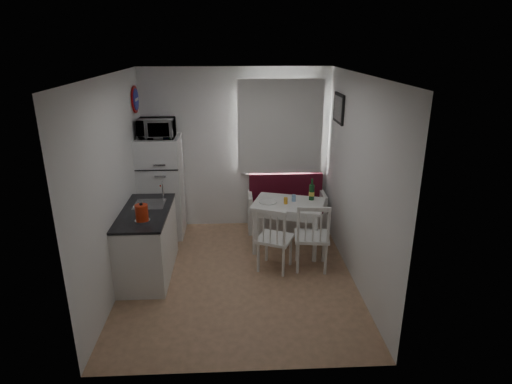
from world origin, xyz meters
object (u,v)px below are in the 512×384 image
(dining_table, at_px, (288,208))
(kettle, at_px, (142,213))
(chair_left, at_px, (276,233))
(wine_bottle, at_px, (312,189))
(fridge, at_px, (162,187))
(chair_right, at_px, (313,231))
(kitchen_counter, at_px, (147,242))
(bench, at_px, (286,211))
(microwave, at_px, (157,128))

(dining_table, xyz_separation_m, kettle, (-1.89, -0.97, 0.36))
(chair_left, relative_size, wine_bottle, 1.76)
(dining_table, height_order, fridge, fridge)
(chair_right, height_order, wine_bottle, wine_bottle)
(fridge, xyz_separation_m, wine_bottle, (2.27, -0.55, 0.11))
(fridge, bearing_deg, dining_table, -18.54)
(kitchen_counter, distance_m, dining_table, 2.04)
(chair_right, bearing_deg, kettle, -165.38)
(bench, bearing_deg, kitchen_counter, -146.01)
(chair_left, distance_m, fridge, 2.14)
(chair_left, bearing_deg, chair_right, 23.61)
(bench, relative_size, chair_left, 2.22)
(kitchen_counter, height_order, chair_right, kitchen_counter)
(chair_left, xyz_separation_m, chair_right, (0.50, -0.00, 0.02))
(kitchen_counter, xyz_separation_m, dining_table, (1.94, 0.60, 0.21))
(dining_table, relative_size, chair_right, 2.23)
(kitchen_counter, xyz_separation_m, bench, (2.01, 1.35, -0.15))
(chair_right, bearing_deg, dining_table, 117.12)
(dining_table, xyz_separation_m, wine_bottle, (0.35, 0.10, 0.25))
(microwave, bearing_deg, chair_right, -30.20)
(kitchen_counter, relative_size, bench, 1.04)
(dining_table, relative_size, chair_left, 2.03)
(bench, distance_m, dining_table, 0.84)
(fridge, bearing_deg, microwave, -90.00)
(dining_table, bearing_deg, bench, 102.60)
(microwave, bearing_deg, bench, 4.58)
(chair_right, xyz_separation_m, fridge, (-2.17, 1.32, 0.20))
(chair_left, bearing_deg, bench, 101.59)
(dining_table, xyz_separation_m, chair_left, (-0.25, -0.67, -0.09))
(dining_table, bearing_deg, fridge, 178.92)
(dining_table, relative_size, microwave, 2.19)
(dining_table, relative_size, kettle, 4.77)
(chair_left, height_order, wine_bottle, wine_bottle)
(chair_left, xyz_separation_m, wine_bottle, (0.60, 0.77, 0.33))
(fridge, height_order, wine_bottle, fridge)
(bench, xyz_separation_m, microwave, (-1.99, -0.16, 1.44))
(bench, xyz_separation_m, chair_right, (0.19, -1.42, 0.30))
(dining_table, relative_size, wine_bottle, 3.58)
(dining_table, xyz_separation_m, fridge, (-1.92, 0.65, 0.13))
(fridge, distance_m, kettle, 1.63)
(bench, xyz_separation_m, fridge, (-1.99, -0.11, 0.50))
(chair_right, relative_size, fridge, 0.33)
(kettle, bearing_deg, kitchen_counter, 97.60)
(chair_right, bearing_deg, bench, 104.08)
(bench, xyz_separation_m, chair_left, (-0.31, -1.42, 0.28))
(kitchen_counter, bearing_deg, chair_right, -1.85)
(fridge, distance_m, wine_bottle, 2.34)
(chair_right, height_order, kettle, kettle)
(chair_left, bearing_deg, wine_bottle, 75.99)
(kettle, bearing_deg, chair_right, 7.97)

